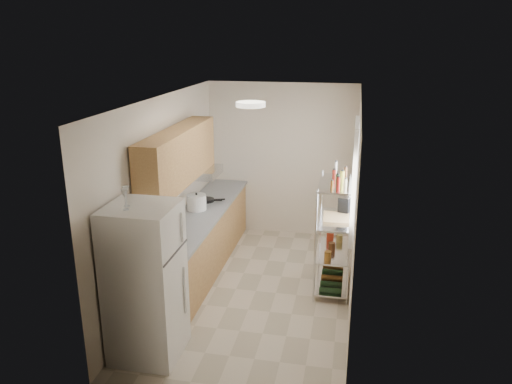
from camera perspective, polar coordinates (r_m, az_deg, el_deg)
room at (r=6.40m, az=-0.02°, el=-1.00°), size 2.52×4.42×2.62m
counter_run at (r=7.32m, az=-6.44°, el=-5.76°), size 0.63×3.51×0.90m
upper_cabinets at (r=6.63m, az=-8.85°, el=4.04°), size 0.33×2.20×0.72m
range_hood at (r=7.45m, az=-6.22°, el=2.31°), size 0.50×0.60×0.12m
window at (r=6.55m, az=11.17°, el=1.38°), size 0.06×1.00×1.46m
bakers_rack at (r=6.63m, az=9.04°, el=-2.30°), size 0.45×0.90×1.73m
ceiling_dome at (r=5.82m, az=-0.61°, el=9.99°), size 0.34×0.34×0.05m
refrigerator at (r=5.45m, az=-12.52°, el=-10.05°), size 0.70×0.70×1.70m
wine_glass_a at (r=5.10m, az=-14.62°, el=-0.49°), size 0.07×0.07×0.21m
wine_glass_b at (r=5.00m, az=-14.74°, el=-0.84°), size 0.07×0.07×0.21m
rice_cooker at (r=7.29m, az=-6.80°, el=-1.17°), size 0.28×0.28×0.23m
frying_pan_large at (r=7.65m, az=-6.14°, el=-0.94°), size 0.30×0.30×0.05m
frying_pan_small at (r=7.65m, az=-5.61°, el=-0.92°), size 0.28×0.28×0.04m
cutting_board at (r=6.68m, az=9.15°, el=-2.92°), size 0.36×0.45×0.03m
espresso_machine at (r=6.88m, az=10.16°, el=-1.37°), size 0.20×0.25×0.25m
storage_bag at (r=7.12m, az=8.47°, el=-4.95°), size 0.10×0.14×0.15m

